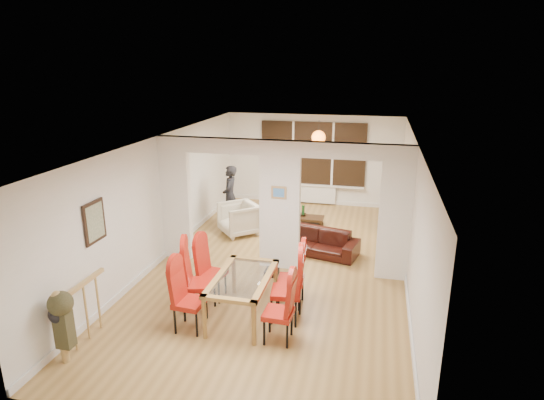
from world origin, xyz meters
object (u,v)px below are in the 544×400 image
(dining_chair_la, at_px, (189,298))
(bottle, at_px, (303,210))
(dining_chair_ra, at_px, (278,309))
(sofa, at_px, (316,241))
(dining_chair_lb, at_px, (199,279))
(dining_chair_rc, at_px, (291,275))
(person, at_px, (230,196))
(dining_table, at_px, (243,297))
(dining_chair_lc, at_px, (212,270))
(armchair, at_px, (239,219))
(bowl, at_px, (302,215))
(dining_chair_rb, at_px, (286,287))
(television, at_px, (381,214))
(coffee_table, at_px, (305,221))

(dining_chair_la, distance_m, bottle, 5.31)
(dining_chair_ra, height_order, sofa, dining_chair_ra)
(dining_chair_la, bearing_deg, dining_chair_lb, 100.92)
(dining_chair_ra, bearing_deg, dining_chair_rc, 92.99)
(dining_chair_la, distance_m, dining_chair_ra, 1.40)
(person, bearing_deg, dining_chair_ra, 19.74)
(dining_table, bearing_deg, dining_chair_lc, 145.20)
(armchair, bearing_deg, dining_table, -22.79)
(bowl, bearing_deg, dining_chair_ra, -84.45)
(dining_chair_la, relative_size, dining_chair_rc, 1.00)
(dining_table, height_order, dining_chair_lc, dining_chair_lc)
(dining_chair_rb, bearing_deg, bowl, 89.10)
(dining_chair_rb, distance_m, television, 5.14)
(dining_chair_lc, relative_size, dining_chair_ra, 1.01)
(television, bearing_deg, person, 106.63)
(dining_chair_lc, bearing_deg, dining_chair_la, -79.39)
(dining_chair_ra, relative_size, person, 0.68)
(dining_chair_lb, relative_size, dining_chair_ra, 1.11)
(dining_table, xyz_separation_m, coffee_table, (0.28, 4.60, -0.25))
(dining_chair_ra, bearing_deg, dining_chair_la, -177.19)
(dining_chair_rc, distance_m, sofa, 2.32)
(dining_chair_la, bearing_deg, bottle, 84.58)
(bottle, xyz_separation_m, bowl, (-0.01, -0.02, -0.12))
(dining_chair_lc, xyz_separation_m, television, (2.87, 4.50, -0.22))
(coffee_table, bearing_deg, dining_chair_rc, -84.34)
(television, bearing_deg, bottle, 102.53)
(dining_chair_lc, distance_m, television, 5.35)
(dining_chair_rb, xyz_separation_m, armchair, (-1.89, 3.52, -0.20))
(armchair, bearing_deg, dining_chair_rb, -12.83)
(person, height_order, bottle, person)
(coffee_table, xyz_separation_m, bottle, (-0.07, 0.10, 0.25))
(dining_chair_la, relative_size, sofa, 0.60)
(dining_chair_rc, bearing_deg, dining_table, -145.00)
(dining_chair_ra, bearing_deg, bowl, 97.50)
(sofa, bearing_deg, dining_chair_rc, -79.89)
(television, height_order, coffee_table, television)
(coffee_table, bearing_deg, dining_table, -93.54)
(dining_chair_lc, bearing_deg, person, 113.72)
(dining_chair_lc, relative_size, dining_chair_rc, 0.98)
(bottle, bearing_deg, dining_chair_ra, -84.61)
(dining_chair_lb, bearing_deg, dining_table, -14.92)
(bottle, bearing_deg, dining_chair_rb, -83.94)
(dining_chair_lb, distance_m, person, 4.23)
(sofa, distance_m, television, 2.53)
(armchair, bearing_deg, television, 71.59)
(dining_chair_rc, bearing_deg, dining_chair_ra, -93.76)
(dining_chair_la, distance_m, bowl, 5.29)
(person, bearing_deg, coffee_table, 97.28)
(dining_table, height_order, person, person)
(dining_chair_la, bearing_deg, armchair, 101.17)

